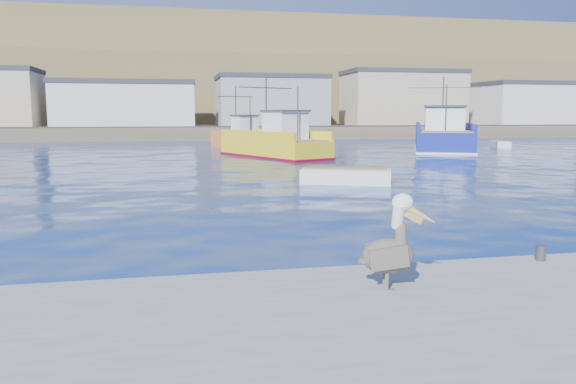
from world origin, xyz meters
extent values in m
plane|color=#07155B|center=(0.00, 0.00, 0.00)|extent=(260.00, 260.00, 0.00)
cylinder|color=#4C4C4C|center=(3.00, -3.40, 0.65)|extent=(0.20, 0.20, 0.30)
cube|color=brown|center=(0.00, 72.00, 0.80)|extent=(160.00, 30.00, 1.60)
cube|color=brown|center=(0.00, 98.00, 6.00)|extent=(180.00, 40.00, 14.00)
cube|color=brown|center=(0.00, 118.00, 11.00)|extent=(200.00, 40.00, 24.00)
cube|color=#2D2D2D|center=(0.00, 61.00, 1.65)|extent=(150.00, 5.00, 0.10)
cube|color=silver|center=(-10.00, 67.00, 4.35)|extent=(18.00, 11.00, 5.50)
cube|color=#333338|center=(-10.00, 67.00, 7.40)|extent=(18.36, 11.22, 0.60)
cube|color=gray|center=(10.00, 67.00, 4.85)|extent=(15.00, 10.00, 6.50)
cube|color=#333338|center=(10.00, 67.00, 8.40)|extent=(15.30, 10.20, 0.60)
cube|color=tan|center=(30.00, 67.00, 5.35)|extent=(17.00, 9.00, 7.50)
cube|color=#333338|center=(30.00, 67.00, 9.40)|extent=(17.34, 9.18, 0.60)
cube|color=silver|center=(50.00, 67.00, 4.60)|extent=(13.00, 10.00, 6.00)
cube|color=#333338|center=(50.00, 67.00, 7.90)|extent=(13.26, 10.20, 0.60)
cube|color=yellow|center=(3.73, 30.06, 0.67)|extent=(7.47, 10.83, 1.34)
cube|color=yellow|center=(5.25, 30.75, 1.69)|extent=(4.35, 9.27, 0.70)
cube|color=yellow|center=(2.21, 29.37, 1.69)|extent=(4.35, 9.27, 0.70)
cube|color=maroon|center=(3.73, 30.06, 0.05)|extent=(7.62, 11.05, 0.25)
cube|color=#8C7251|center=(3.73, 30.06, 1.39)|extent=(7.04, 10.34, 0.10)
cube|color=white|center=(4.37, 28.66, 2.44)|extent=(3.32, 3.37, 2.00)
cube|color=#333338|center=(4.37, 28.66, 3.54)|extent=(3.61, 3.72, 0.15)
cylinder|color=#4C4C4C|center=(3.31, 31.00, 3.84)|extent=(0.16, 0.16, 5.00)
cylinder|color=#4C4C4C|center=(5.00, 27.25, 3.34)|extent=(0.13, 0.13, 4.00)
cylinder|color=#4C4C4C|center=(3.31, 31.00, 5.34)|extent=(4.56, 2.12, 0.08)
cube|color=navy|center=(20.69, 35.54, 0.89)|extent=(9.92, 14.39, 1.77)
cube|color=navy|center=(22.74, 34.62, 2.12)|extent=(5.71, 12.31, 0.70)
cube|color=navy|center=(18.64, 36.46, 2.12)|extent=(5.71, 12.31, 0.70)
cube|color=silver|center=(20.69, 35.54, 0.05)|extent=(10.12, 14.67, 0.25)
cube|color=#8C7251|center=(20.69, 35.54, 1.82)|extent=(9.35, 13.73, 0.10)
cube|color=white|center=(19.86, 33.67, 2.87)|extent=(4.44, 4.47, 2.00)
cube|color=#333338|center=(19.86, 33.67, 3.97)|extent=(4.82, 4.94, 0.15)
cylinder|color=#4C4C4C|center=(21.25, 36.78, 4.27)|extent=(0.16, 0.16, 5.00)
cylinder|color=#4C4C4C|center=(19.02, 31.81, 3.77)|extent=(0.13, 0.13, 4.00)
cylinder|color=#4C4C4C|center=(21.25, 36.78, 5.77)|extent=(6.13, 2.80, 0.08)
cube|color=orange|center=(2.40, 41.27, 0.48)|extent=(5.15, 7.89, 0.96)
cube|color=orange|center=(3.62, 41.72, 1.31)|extent=(2.65, 6.85, 0.70)
cube|color=orange|center=(1.17, 40.82, 1.31)|extent=(2.65, 6.85, 0.70)
cube|color=#8C7251|center=(2.40, 41.27, 1.01)|extent=(4.84, 7.54, 0.10)
cube|color=white|center=(2.78, 40.23, 2.06)|extent=(2.46, 2.40, 2.00)
cube|color=#333338|center=(2.78, 40.23, 3.16)|extent=(2.66, 2.66, 0.15)
cylinder|color=#4C4C4C|center=(2.14, 41.96, 3.46)|extent=(0.15, 0.15, 5.00)
cylinder|color=#4C4C4C|center=(3.16, 39.19, 2.96)|extent=(0.13, 0.13, 4.00)
cylinder|color=#4C4C4C|center=(2.14, 41.96, 4.96)|extent=(3.67, 1.41, 0.08)
cube|color=silver|center=(4.14, 12.80, 0.27)|extent=(4.52, 3.00, 0.85)
cube|color=#8C7251|center=(4.14, 12.80, 0.73)|extent=(4.00, 2.54, 0.09)
cube|color=silver|center=(28.23, 37.96, 0.23)|extent=(2.45, 3.92, 0.74)
cube|color=#8C7251|center=(28.23, 37.96, 0.63)|extent=(2.07, 3.48, 0.07)
cylinder|color=#595451|center=(-0.65, -4.55, 0.65)|extent=(0.08, 0.08, 0.30)
cube|color=#595451|center=(-0.60, -4.56, 0.51)|extent=(0.17, 0.15, 0.02)
cylinder|color=#595451|center=(-0.62, -4.36, 0.65)|extent=(0.08, 0.08, 0.30)
cube|color=#595451|center=(-0.57, -4.37, 0.51)|extent=(0.17, 0.15, 0.02)
ellipsoid|color=#38332D|center=(-0.61, -4.46, 1.04)|extent=(0.94, 0.66, 0.59)
cube|color=#38332D|center=(-0.68, -4.68, 1.07)|extent=(0.67, 0.19, 0.43)
cube|color=#38332D|center=(-0.59, -4.23, 1.07)|extent=(0.67, 0.19, 0.43)
cube|color=#38332D|center=(-0.98, -4.39, 0.97)|extent=(0.25, 0.20, 0.12)
cylinder|color=#38332D|center=(-0.41, -4.49, 1.36)|extent=(0.25, 0.34, 0.47)
cylinder|color=white|center=(-0.46, -4.49, 1.72)|extent=(0.24, 0.33, 0.44)
ellipsoid|color=white|center=(-0.40, -4.50, 1.93)|extent=(0.39, 0.33, 0.30)
cone|color=gold|center=(-0.13, -4.55, 1.74)|extent=(0.61, 0.25, 0.41)
cube|color=tan|center=(-0.24, -4.53, 1.70)|extent=(0.36, 0.12, 0.26)
camera|label=1|loc=(-4.02, -12.88, 3.36)|focal=35.00mm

